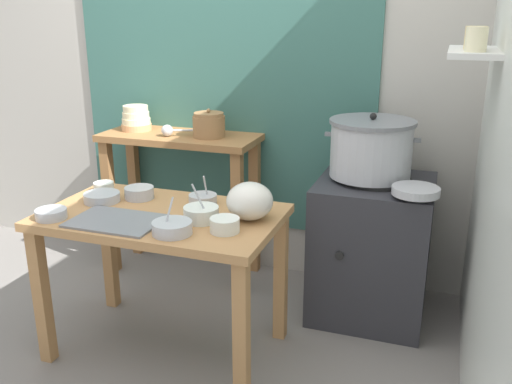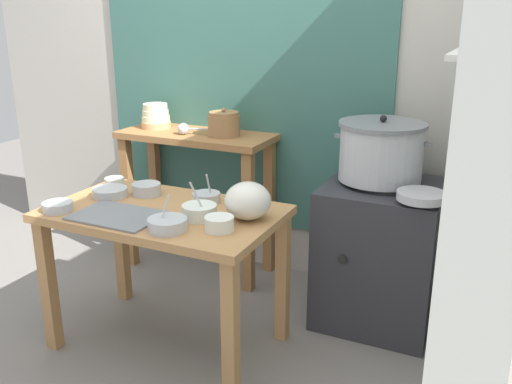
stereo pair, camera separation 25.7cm
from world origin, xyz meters
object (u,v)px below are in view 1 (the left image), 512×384
at_px(back_shelf_table, 181,170).
at_px(prep_bowl_5, 102,197).
at_px(prep_bowl_3, 104,187).
at_px(prep_bowl_7, 172,227).
at_px(bowl_stack_enamel, 136,119).
at_px(prep_bowl_0, 203,199).
at_px(prep_bowl_6, 225,224).
at_px(steamer_pot, 371,148).
at_px(prep_bowl_4, 51,213).
at_px(clay_pot, 209,125).
at_px(prep_bowl_1, 201,213).
at_px(stove_block, 372,248).
at_px(prep_table, 163,235).
at_px(serving_tray, 116,221).
at_px(plastic_bag, 250,201).
at_px(ladle, 169,131).
at_px(wide_pan, 416,191).
at_px(prep_bowl_2, 139,192).

distance_m(back_shelf_table, prep_bowl_5, 0.78).
xyz_separation_m(prep_bowl_3, prep_bowl_7, (0.60, -0.40, 0.00)).
bearing_deg(prep_bowl_5, bowl_stack_enamel, 108.56).
xyz_separation_m(prep_bowl_0, prep_bowl_6, (0.24, -0.30, 0.01)).
height_order(steamer_pot, prep_bowl_5, steamer_pot).
bearing_deg(prep_bowl_6, prep_bowl_3, 159.23).
xyz_separation_m(prep_bowl_4, prep_bowl_7, (0.60, 0.02, 0.01)).
distance_m(clay_pot, prep_bowl_7, 1.10).
bearing_deg(steamer_pot, prep_bowl_6, -120.13).
bearing_deg(prep_bowl_1, bowl_stack_enamel, 133.45).
bearing_deg(prep_bowl_7, stove_block, 51.40).
relative_size(steamer_pot, clay_pot, 2.58).
distance_m(bowl_stack_enamel, prep_bowl_5, 0.88).
xyz_separation_m(prep_table, stove_block, (0.89, 0.70, -0.23)).
distance_m(stove_block, prep_bowl_7, 1.22).
bearing_deg(serving_tray, steamer_pot, 42.08).
relative_size(plastic_bag, prep_bowl_3, 2.07).
distance_m(steamer_pot, prep_bowl_4, 1.61).
relative_size(ladle, prep_bowl_0, 1.83).
bearing_deg(prep_bowl_3, prep_bowl_0, -0.35).
distance_m(prep_bowl_1, prep_bowl_5, 0.58).
bearing_deg(prep_bowl_1, prep_bowl_6, -29.99).
height_order(plastic_bag, prep_bowl_1, prep_bowl_1).
bearing_deg(wide_pan, prep_bowl_0, -163.10).
relative_size(plastic_bag, prep_bowl_5, 1.22).
bearing_deg(prep_bowl_6, stove_block, 57.23).
bearing_deg(prep_bowl_5, prep_bowl_0, 15.53).
bearing_deg(prep_table, serving_tray, -127.79).
relative_size(prep_table, prep_bowl_0, 7.36).
bearing_deg(prep_bowl_2, prep_bowl_5, -144.93).
relative_size(back_shelf_table, bowl_stack_enamel, 5.14).
bearing_deg(prep_bowl_6, prep_bowl_2, 154.68).
xyz_separation_m(steamer_pot, prep_bowl_2, (-1.05, -0.57, -0.18)).
bearing_deg(prep_bowl_1, wide_pan, 29.92).
relative_size(prep_bowl_0, prep_bowl_4, 1.07).
bearing_deg(steamer_pot, prep_bowl_3, -157.48).
distance_m(ladle, plastic_bag, 1.04).
height_order(prep_table, stove_block, stove_block).
relative_size(prep_bowl_6, prep_bowl_7, 0.75).
bearing_deg(prep_bowl_2, bowl_stack_enamel, 120.79).
distance_m(back_shelf_table, steamer_pot, 1.20).
bearing_deg(plastic_bag, prep_bowl_5, -179.02).
bearing_deg(prep_bowl_7, bowl_stack_enamel, 126.49).
xyz_separation_m(stove_block, ladle, (-1.24, 0.06, 0.55)).
xyz_separation_m(prep_bowl_0, prep_bowl_5, (-0.48, -0.13, -0.00)).
height_order(prep_bowl_4, prep_bowl_7, prep_bowl_7).
distance_m(steamer_pot, prep_bowl_7, 1.17).
bearing_deg(prep_table, wide_pan, 23.41).
bearing_deg(wide_pan, prep_bowl_3, -169.22).
relative_size(prep_table, prep_bowl_3, 10.69).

